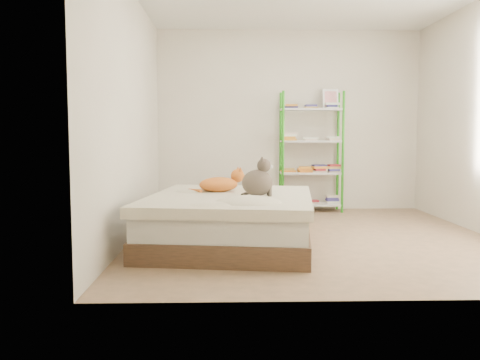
{
  "coord_description": "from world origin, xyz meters",
  "views": [
    {
      "loc": [
        -0.92,
        -5.32,
        1.08
      ],
      "look_at": [
        -0.77,
        -0.05,
        0.62
      ],
      "focal_mm": 38.0,
      "sensor_mm": 36.0,
      "label": 1
    }
  ],
  "objects_px": {
    "orange_cat": "(219,183)",
    "white_bin": "(189,201)",
    "cardboard_box": "(285,211)",
    "shelf_unit": "(311,154)",
    "grey_cat": "(257,177)",
    "bed": "(231,220)"
  },
  "relations": [
    {
      "from": "cardboard_box",
      "to": "white_bin",
      "type": "xyz_separation_m",
      "value": [
        -1.2,
        0.83,
        0.02
      ]
    },
    {
      "from": "orange_cat",
      "to": "white_bin",
      "type": "distance_m",
      "value": 1.68
    },
    {
      "from": "shelf_unit",
      "to": "cardboard_box",
      "type": "distance_m",
      "value": 1.46
    },
    {
      "from": "cardboard_box",
      "to": "white_bin",
      "type": "bearing_deg",
      "value": 148.91
    },
    {
      "from": "bed",
      "to": "white_bin",
      "type": "xyz_separation_m",
      "value": [
        -0.54,
        1.86,
        -0.05
      ]
    },
    {
      "from": "shelf_unit",
      "to": "cardboard_box",
      "type": "bearing_deg",
      "value": -112.79
    },
    {
      "from": "orange_cat",
      "to": "shelf_unit",
      "type": "relative_size",
      "value": 0.28
    },
    {
      "from": "shelf_unit",
      "to": "white_bin",
      "type": "distance_m",
      "value": 1.86
    },
    {
      "from": "bed",
      "to": "grey_cat",
      "type": "height_order",
      "value": "grey_cat"
    },
    {
      "from": "orange_cat",
      "to": "grey_cat",
      "type": "xyz_separation_m",
      "value": [
        0.38,
        -0.36,
        0.09
      ]
    },
    {
      "from": "cardboard_box",
      "to": "grey_cat",
      "type": "bearing_deg",
      "value": -106.39
    },
    {
      "from": "shelf_unit",
      "to": "orange_cat",
      "type": "bearing_deg",
      "value": -123.45
    },
    {
      "from": "bed",
      "to": "orange_cat",
      "type": "xyz_separation_m",
      "value": [
        -0.12,
        0.27,
        0.35
      ]
    },
    {
      "from": "shelf_unit",
      "to": "grey_cat",
      "type": "bearing_deg",
      "value": -111.48
    },
    {
      "from": "orange_cat",
      "to": "cardboard_box",
      "type": "height_order",
      "value": "orange_cat"
    },
    {
      "from": "cardboard_box",
      "to": "white_bin",
      "type": "height_order",
      "value": "cardboard_box"
    },
    {
      "from": "grey_cat",
      "to": "shelf_unit",
      "type": "relative_size",
      "value": 0.21
    },
    {
      "from": "shelf_unit",
      "to": "white_bin",
      "type": "xyz_separation_m",
      "value": [
        -1.71,
        -0.38,
        -0.62
      ]
    },
    {
      "from": "orange_cat",
      "to": "white_bin",
      "type": "relative_size",
      "value": 1.21
    },
    {
      "from": "shelf_unit",
      "to": "cardboard_box",
      "type": "xyz_separation_m",
      "value": [
        -0.51,
        -1.21,
        -0.64
      ]
    },
    {
      "from": "orange_cat",
      "to": "grey_cat",
      "type": "bearing_deg",
      "value": -59.63
    },
    {
      "from": "grey_cat",
      "to": "orange_cat",
      "type": "bearing_deg",
      "value": 44.41
    }
  ]
}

